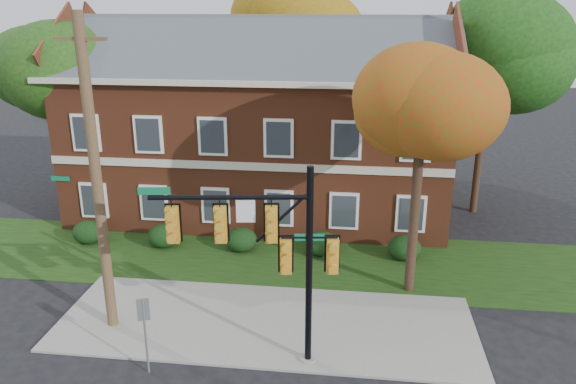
# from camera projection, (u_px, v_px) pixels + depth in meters

# --- Properties ---
(ground) EXTENTS (120.00, 120.00, 0.00)m
(ground) POSITION_uv_depth(u_px,v_px,m) (261.00, 341.00, 18.06)
(ground) COLOR black
(ground) RESTS_ON ground
(sidewalk) EXTENTS (14.00, 5.00, 0.08)m
(sidewalk) POSITION_uv_depth(u_px,v_px,m) (266.00, 323.00, 18.99)
(sidewalk) COLOR gray
(sidewalk) RESTS_ON ground
(grass_strip) EXTENTS (30.00, 6.00, 0.04)m
(grass_strip) POSITION_uv_depth(u_px,v_px,m) (285.00, 260.00, 23.69)
(grass_strip) COLOR #193811
(grass_strip) RESTS_ON ground
(apartment_building) EXTENTS (18.80, 8.80, 9.74)m
(apartment_building) POSITION_uv_depth(u_px,v_px,m) (260.00, 115.00, 27.92)
(apartment_building) COLOR brown
(apartment_building) RESTS_ON ground
(hedge_far_left) EXTENTS (1.40, 1.26, 1.05)m
(hedge_far_left) POSITION_uv_depth(u_px,v_px,m) (88.00, 232.00, 25.23)
(hedge_far_left) COLOR black
(hedge_far_left) RESTS_ON ground
(hedge_left) EXTENTS (1.40, 1.26, 1.05)m
(hedge_left) POSITION_uv_depth(u_px,v_px,m) (163.00, 236.00, 24.82)
(hedge_left) COLOR black
(hedge_left) RESTS_ON ground
(hedge_center) EXTENTS (1.40, 1.26, 1.05)m
(hedge_center) POSITION_uv_depth(u_px,v_px,m) (241.00, 240.00, 24.42)
(hedge_center) COLOR black
(hedge_center) RESTS_ON ground
(hedge_right) EXTENTS (1.40, 1.26, 1.05)m
(hedge_right) POSITION_uv_depth(u_px,v_px,m) (321.00, 244.00, 24.01)
(hedge_right) COLOR black
(hedge_right) RESTS_ON ground
(hedge_far_right) EXTENTS (1.40, 1.26, 1.05)m
(hedge_far_right) POSITION_uv_depth(u_px,v_px,m) (404.00, 248.00, 23.61)
(hedge_far_right) COLOR black
(hedge_far_right) RESTS_ON ground
(tree_near_right) EXTENTS (4.50, 4.25, 8.58)m
(tree_near_right) POSITION_uv_depth(u_px,v_px,m) (429.00, 117.00, 18.94)
(tree_near_right) COLOR black
(tree_near_right) RESTS_ON ground
(tree_left_rear) EXTENTS (5.40, 5.10, 8.88)m
(tree_left_rear) POSITION_uv_depth(u_px,v_px,m) (60.00, 81.00, 27.45)
(tree_left_rear) COLOR black
(tree_left_rear) RESTS_ON ground
(tree_right_rear) EXTENTS (6.30, 5.95, 10.62)m
(tree_right_rear) POSITION_uv_depth(u_px,v_px,m) (499.00, 52.00, 26.40)
(tree_right_rear) COLOR black
(tree_right_rear) RESTS_ON ground
(tree_far_rear) EXTENTS (6.84, 6.46, 11.52)m
(tree_far_rear) POSITION_uv_depth(u_px,v_px,m) (303.00, 28.00, 33.88)
(tree_far_rear) COLOR black
(tree_far_rear) RESTS_ON ground
(traffic_signal) EXTENTS (5.51, 0.91, 6.18)m
(traffic_signal) POSITION_uv_depth(u_px,v_px,m) (270.00, 246.00, 15.76)
(traffic_signal) COLOR gray
(traffic_signal) RESTS_ON ground
(utility_pole) EXTENTS (1.58, 0.34, 10.15)m
(utility_pole) POSITION_uv_depth(u_px,v_px,m) (97.00, 180.00, 17.25)
(utility_pole) COLOR brown
(utility_pole) RESTS_ON ground
(sign_post) EXTENTS (0.34, 0.18, 2.45)m
(sign_post) POSITION_uv_depth(u_px,v_px,m) (144.00, 323.00, 15.99)
(sign_post) COLOR slate
(sign_post) RESTS_ON ground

